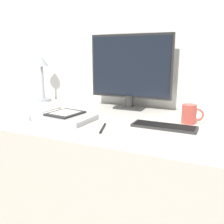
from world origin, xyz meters
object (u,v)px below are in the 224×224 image
notebook (33,112)px  pen (103,128)px  laptop (65,118)px  ereader (65,113)px  desk_lamp (42,70)px  monitor (130,70)px  keyboard (164,126)px  coffee_mug (190,114)px

notebook → pen: 0.51m
laptop → ereader: ereader is taller
desk_lamp → ereader: bearing=-39.0°
notebook → pen: notebook is taller
monitor → keyboard: 0.51m
laptop → coffee_mug: bearing=19.6°
laptop → notebook: size_ratio=1.11×
keyboard → laptop: 0.51m
keyboard → desk_lamp: 1.04m
monitor → ereader: bearing=-119.1°
monitor → desk_lamp: (-0.66, -0.03, -0.02)m
keyboard → pen: size_ratio=2.10×
laptop → ereader: size_ratio=1.58×
desk_lamp → keyboard: bearing=-17.4°
notebook → pen: bearing=-10.6°
monitor → coffee_mug: size_ratio=4.90×
keyboard → coffee_mug: coffee_mug is taller
laptop → ereader: 0.03m
ereader → notebook: size_ratio=0.70×
keyboard → laptop: size_ratio=1.00×
monitor → pen: (0.05, -0.47, -0.24)m
laptop → coffee_mug: coffee_mug is taller
notebook → coffee_mug: 0.87m
monitor → coffee_mug: bearing=-26.4°
laptop → pen: 0.26m
coffee_mug → pen: bearing=-142.1°
keyboard → desk_lamp: desk_lamp is taller
keyboard → notebook: notebook is taller
coffee_mug → pen: 0.45m
ereader → notebook: bearing=177.1°
keyboard → pen: 0.29m
monitor → notebook: 0.63m
coffee_mug → monitor: bearing=153.6°
pen → keyboard: bearing=28.7°
laptop → pen: (0.25, -0.06, -0.01)m
pen → ereader: bearing=162.9°
keyboard → notebook: (-0.76, -0.05, 0.01)m
laptop → desk_lamp: 0.64m
notebook → pen: size_ratio=1.90×
monitor → notebook: monitor is taller
laptop → ereader: bearing=123.1°
desk_lamp → notebook: desk_lamp is taller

